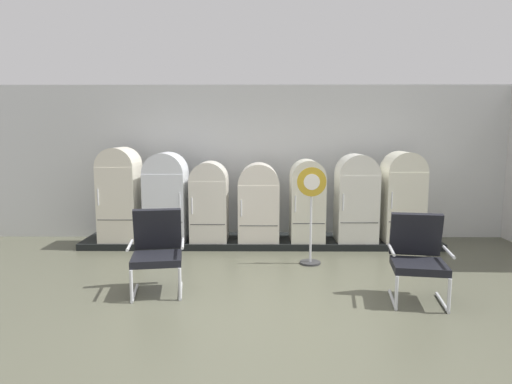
{
  "coord_description": "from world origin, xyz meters",
  "views": [
    {
      "loc": [
        -0.03,
        -4.88,
        2.02
      ],
      "look_at": [
        -0.09,
        2.75,
        0.99
      ],
      "focal_mm": 31.67,
      "sensor_mm": 36.0,
      "label": 1
    }
  ],
  "objects_px": {
    "refrigerator_0": "(120,191)",
    "refrigerator_2": "(209,199)",
    "refrigerator_4": "(307,198)",
    "armchair_right": "(418,254)",
    "armchair_left": "(157,248)",
    "refrigerator_3": "(259,200)",
    "refrigerator_5": "(356,195)",
    "sign_stand": "(311,218)",
    "refrigerator_6": "(402,194)",
    "refrigerator_1": "(166,194)"
  },
  "relations": [
    {
      "from": "refrigerator_1",
      "to": "refrigerator_2",
      "type": "bearing_deg",
      "value": -0.22
    },
    {
      "from": "refrigerator_2",
      "to": "refrigerator_5",
      "type": "height_order",
      "value": "refrigerator_5"
    },
    {
      "from": "refrigerator_1",
      "to": "refrigerator_0",
      "type": "bearing_deg",
      "value": 178.64
    },
    {
      "from": "refrigerator_0",
      "to": "refrigerator_3",
      "type": "relative_size",
      "value": 1.2
    },
    {
      "from": "refrigerator_5",
      "to": "armchair_right",
      "type": "distance_m",
      "value": 2.54
    },
    {
      "from": "refrigerator_4",
      "to": "refrigerator_6",
      "type": "height_order",
      "value": "refrigerator_6"
    },
    {
      "from": "refrigerator_0",
      "to": "refrigerator_6",
      "type": "distance_m",
      "value": 4.93
    },
    {
      "from": "refrigerator_4",
      "to": "armchair_left",
      "type": "bearing_deg",
      "value": -133.43
    },
    {
      "from": "refrigerator_1",
      "to": "refrigerator_6",
      "type": "distance_m",
      "value": 4.12
    },
    {
      "from": "refrigerator_2",
      "to": "refrigerator_4",
      "type": "bearing_deg",
      "value": 0.04
    },
    {
      "from": "refrigerator_6",
      "to": "armchair_left",
      "type": "bearing_deg",
      "value": -149.4
    },
    {
      "from": "refrigerator_2",
      "to": "sign_stand",
      "type": "distance_m",
      "value": 1.97
    },
    {
      "from": "refrigerator_1",
      "to": "armchair_right",
      "type": "distance_m",
      "value": 4.35
    },
    {
      "from": "armchair_left",
      "to": "sign_stand",
      "type": "relative_size",
      "value": 0.7
    },
    {
      "from": "refrigerator_4",
      "to": "refrigerator_5",
      "type": "bearing_deg",
      "value": -1.4
    },
    {
      "from": "refrigerator_0",
      "to": "refrigerator_2",
      "type": "height_order",
      "value": "refrigerator_0"
    },
    {
      "from": "refrigerator_2",
      "to": "refrigerator_1",
      "type": "bearing_deg",
      "value": 179.78
    },
    {
      "from": "refrigerator_2",
      "to": "refrigerator_3",
      "type": "height_order",
      "value": "refrigerator_2"
    },
    {
      "from": "refrigerator_3",
      "to": "armchair_left",
      "type": "distance_m",
      "value": 2.61
    },
    {
      "from": "armchair_right",
      "to": "sign_stand",
      "type": "relative_size",
      "value": 0.7
    },
    {
      "from": "refrigerator_0",
      "to": "armchair_left",
      "type": "relative_size",
      "value": 1.57
    },
    {
      "from": "refrigerator_3",
      "to": "refrigerator_0",
      "type": "bearing_deg",
      "value": 179.76
    },
    {
      "from": "refrigerator_2",
      "to": "refrigerator_3",
      "type": "xyz_separation_m",
      "value": [
        0.86,
        0.01,
        -0.02
      ]
    },
    {
      "from": "refrigerator_0",
      "to": "refrigerator_2",
      "type": "distance_m",
      "value": 1.57
    },
    {
      "from": "refrigerator_2",
      "to": "refrigerator_6",
      "type": "xyz_separation_m",
      "value": [
        3.36,
        -0.01,
        0.1
      ]
    },
    {
      "from": "refrigerator_3",
      "to": "refrigerator_5",
      "type": "xyz_separation_m",
      "value": [
        1.7,
        -0.03,
        0.09
      ]
    },
    {
      "from": "refrigerator_5",
      "to": "armchair_left",
      "type": "xyz_separation_m",
      "value": [
        -2.98,
        -2.23,
        -0.35
      ]
    },
    {
      "from": "refrigerator_4",
      "to": "refrigerator_6",
      "type": "xyz_separation_m",
      "value": [
        1.65,
        -0.01,
        0.07
      ]
    },
    {
      "from": "armchair_right",
      "to": "sign_stand",
      "type": "height_order",
      "value": "sign_stand"
    },
    {
      "from": "refrigerator_2",
      "to": "armchair_right",
      "type": "height_order",
      "value": "refrigerator_2"
    },
    {
      "from": "armchair_right",
      "to": "armchair_left",
      "type": "bearing_deg",
      "value": 175.0
    },
    {
      "from": "refrigerator_2",
      "to": "refrigerator_4",
      "type": "distance_m",
      "value": 1.71
    },
    {
      "from": "refrigerator_3",
      "to": "refrigerator_4",
      "type": "distance_m",
      "value": 0.85
    },
    {
      "from": "refrigerator_1",
      "to": "armchair_left",
      "type": "relative_size",
      "value": 1.49
    },
    {
      "from": "refrigerator_4",
      "to": "refrigerator_5",
      "type": "height_order",
      "value": "refrigerator_5"
    },
    {
      "from": "refrigerator_1",
      "to": "armchair_right",
      "type": "xyz_separation_m",
      "value": [
        3.53,
        -2.53,
        -0.37
      ]
    },
    {
      "from": "refrigerator_3",
      "to": "armchair_left",
      "type": "xyz_separation_m",
      "value": [
        -1.28,
        -2.26,
        -0.26
      ]
    },
    {
      "from": "refrigerator_2",
      "to": "refrigerator_6",
      "type": "height_order",
      "value": "refrigerator_6"
    },
    {
      "from": "refrigerator_3",
      "to": "refrigerator_5",
      "type": "height_order",
      "value": "refrigerator_5"
    },
    {
      "from": "refrigerator_0",
      "to": "refrigerator_2",
      "type": "xyz_separation_m",
      "value": [
        1.57,
        -0.02,
        -0.14
      ]
    },
    {
      "from": "armchair_right",
      "to": "sign_stand",
      "type": "xyz_separation_m",
      "value": [
        -1.11,
        1.46,
        0.16
      ]
    },
    {
      "from": "refrigerator_1",
      "to": "armchair_right",
      "type": "height_order",
      "value": "refrigerator_1"
    },
    {
      "from": "refrigerator_4",
      "to": "refrigerator_5",
      "type": "xyz_separation_m",
      "value": [
        0.85,
        -0.02,
        0.05
      ]
    },
    {
      "from": "refrigerator_4",
      "to": "armchair_right",
      "type": "xyz_separation_m",
      "value": [
        1.06,
        -2.52,
        -0.31
      ]
    },
    {
      "from": "armchair_left",
      "to": "sign_stand",
      "type": "xyz_separation_m",
      "value": [
        2.07,
        1.18,
        0.16
      ]
    },
    {
      "from": "refrigerator_3",
      "to": "refrigerator_6",
      "type": "relative_size",
      "value": 0.87
    },
    {
      "from": "refrigerator_0",
      "to": "armchair_right",
      "type": "relative_size",
      "value": 1.57
    },
    {
      "from": "refrigerator_3",
      "to": "refrigerator_6",
      "type": "xyz_separation_m",
      "value": [
        2.5,
        -0.02,
        0.12
      ]
    },
    {
      "from": "refrigerator_3",
      "to": "armchair_left",
      "type": "relative_size",
      "value": 1.31
    },
    {
      "from": "refrigerator_0",
      "to": "refrigerator_3",
      "type": "xyz_separation_m",
      "value": [
        2.43,
        -0.01,
        -0.16
      ]
    }
  ]
}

